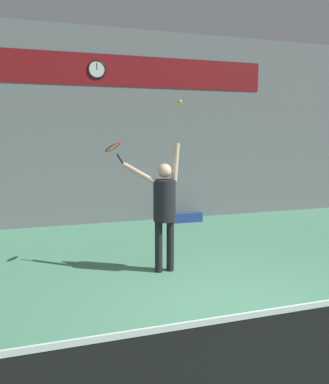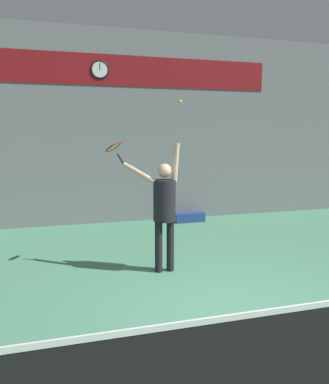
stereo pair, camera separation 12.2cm
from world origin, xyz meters
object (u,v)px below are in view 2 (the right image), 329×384
Objects in this scene: tennis_racket at (114,148)px; tennis_player at (164,205)px; tennis_ball at (180,102)px; scoreboard_clock at (100,69)px; equipment_bag at (189,217)px.

tennis_player is at bearing -30.91° from tennis_racket.
tennis_player is at bearing 161.86° from tennis_ball.
tennis_racket is 1.36m from tennis_ball.
scoreboard_clock is 4.18m from tennis_ball.
tennis_ball is (1.00, -0.54, 0.75)m from tennis_racket.
scoreboard_clock is at bearing 86.99° from tennis_racket.
scoreboard_clock is 3.89m from tennis_racket.
scoreboard_clock reaches higher than equipment_bag.
equipment_bag is (1.67, 3.41, -1.04)m from tennis_player.
scoreboard_clock is 4.47m from equipment_bag.
equipment_bag is at bearing 50.56° from tennis_racket.
scoreboard_clock is at bearing 168.65° from equipment_bag.
scoreboard_clock reaches higher than tennis_racket.
equipment_bag is (2.43, 2.96, -1.98)m from tennis_racket.
tennis_player is at bearing -81.46° from scoreboard_clock.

